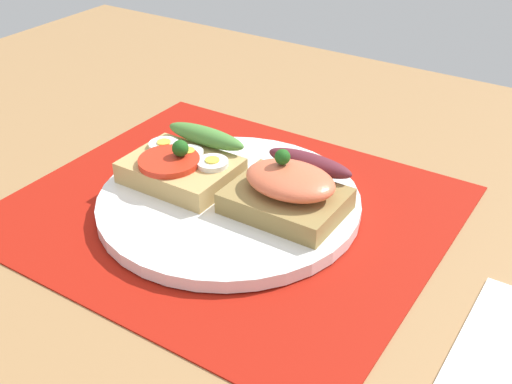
# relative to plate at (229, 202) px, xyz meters

# --- Properties ---
(ground_plane) EXTENTS (1.20, 0.90, 0.03)m
(ground_plane) POSITION_rel_plate_xyz_m (0.00, 0.00, -0.03)
(ground_plane) COLOR #9C7346
(placemat) EXTENTS (0.39, 0.34, 0.00)m
(placemat) POSITION_rel_plate_xyz_m (0.00, 0.00, -0.01)
(placemat) COLOR #A1160B
(placemat) RESTS_ON ground_plane
(plate) EXTENTS (0.25, 0.25, 0.01)m
(plate) POSITION_rel_plate_xyz_m (0.00, 0.00, 0.00)
(plate) COLOR white
(plate) RESTS_ON placemat
(sandwich_egg_tomato) EXTENTS (0.10, 0.09, 0.04)m
(sandwich_egg_tomato) POSITION_rel_plate_xyz_m (-0.06, 0.00, 0.02)
(sandwich_egg_tomato) COLOR tan
(sandwich_egg_tomato) RESTS_ON plate
(sandwich_salmon) EXTENTS (0.10, 0.09, 0.06)m
(sandwich_salmon) POSITION_rel_plate_xyz_m (0.06, 0.01, 0.03)
(sandwich_salmon) COLOR olive
(sandwich_salmon) RESTS_ON plate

